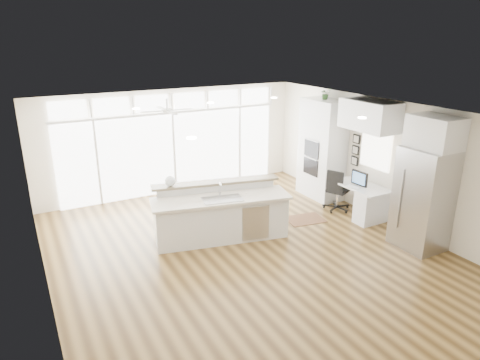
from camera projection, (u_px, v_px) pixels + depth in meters
floor at (247, 253)px, 8.25m from camera, size 7.00×8.00×0.02m
ceiling at (248, 114)px, 7.37m from camera, size 7.00×8.00×0.02m
wall_back at (172, 141)px, 11.14m from camera, size 7.00×0.04×2.70m
wall_front at (435, 301)px, 4.48m from camera, size 7.00×0.04×2.70m
wall_left at (39, 226)px, 6.23m from camera, size 0.04×8.00×2.70m
wall_right at (386, 161)px, 9.39m from camera, size 0.04×8.00×2.70m
glass_wall at (174, 153)px, 11.18m from camera, size 5.80×0.06×2.08m
transom_row at (171, 102)px, 10.75m from camera, size 5.90×0.06×0.40m
desk_window at (376, 150)px, 9.56m from camera, size 0.04×0.85×0.85m
ceiling_fan at (167, 106)px, 9.55m from camera, size 1.16×1.16×0.32m
recessed_lights at (243, 113)px, 7.55m from camera, size 3.40×3.00×0.02m
oven_cabinet at (322, 149)px, 10.77m from camera, size 0.64×1.20×2.50m
desk_nook at (360, 201)px, 9.79m from camera, size 0.72×1.30×0.76m
upper_cabinets at (370, 115)px, 9.17m from camera, size 0.64×1.30×0.64m
refrigerator at (423, 199)px, 8.21m from camera, size 0.76×0.90×2.00m
fridge_cabinet at (435, 132)px, 7.81m from camera, size 0.64×0.90×0.60m
framed_photos at (356, 150)px, 10.12m from camera, size 0.06×0.22×0.80m
kitchen_island at (221, 214)px, 8.66m from camera, size 2.94×1.62×1.10m
rug at (305, 219)px, 9.73m from camera, size 0.92×0.73×0.01m
office_chair at (338, 190)px, 10.13m from camera, size 0.68×0.66×1.01m
fishbowl at (170, 181)px, 8.56m from camera, size 0.24×0.24×0.22m
monitor at (359, 178)px, 9.57m from camera, size 0.11×0.44×0.37m
keyboard at (353, 187)px, 9.55m from camera, size 0.15×0.31×0.01m
potted_plant at (325, 95)px, 10.33m from camera, size 0.29×0.32×0.22m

